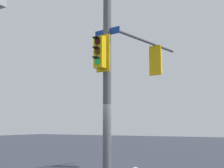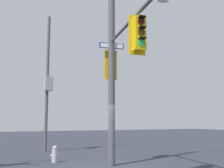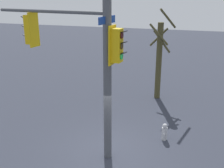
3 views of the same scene
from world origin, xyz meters
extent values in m
plane|color=#2F323E|center=(0.00, 0.00, 0.00)|extent=(80.00, 80.00, 0.00)
cylinder|color=#4C4F54|center=(0.38, 0.09, 4.01)|extent=(0.29, 0.29, 8.02)
cylinder|color=#4C4F54|center=(-0.03, -2.28, 5.26)|extent=(0.93, 4.74, 0.12)
cube|color=gold|center=(-0.19, -3.23, 4.56)|extent=(0.39, 0.34, 1.10)
cube|color=gold|center=(-0.17, -3.06, 4.56)|extent=(0.56, 0.10, 1.30)
cylinder|color=#2F0403|center=(-0.21, -3.39, 4.90)|extent=(0.22, 0.05, 0.22)
cube|color=black|center=(-0.22, -3.47, 5.02)|extent=(0.22, 0.18, 0.06)
cylinder|color=#352504|center=(-0.21, -3.39, 4.56)|extent=(0.22, 0.05, 0.22)
cube|color=black|center=(-0.22, -3.47, 4.68)|extent=(0.22, 0.18, 0.06)
cylinder|color=#19D147|center=(-0.21, -3.39, 4.22)|extent=(0.22, 0.05, 0.22)
cube|color=black|center=(-0.22, -3.47, 4.34)|extent=(0.22, 0.18, 0.06)
cylinder|color=#4C4F54|center=(-0.19, -3.23, 5.19)|extent=(0.04, 0.04, 0.15)
cube|color=gold|center=(0.44, 0.45, 4.26)|extent=(0.39, 0.33, 1.10)
cube|color=gold|center=(0.43, 0.28, 4.26)|extent=(0.56, 0.09, 1.30)
cylinder|color=#2F0403|center=(0.46, 0.61, 4.60)|extent=(0.22, 0.05, 0.22)
cube|color=black|center=(0.46, 0.68, 4.72)|extent=(0.22, 0.18, 0.06)
cylinder|color=#352504|center=(0.46, 0.61, 4.26)|extent=(0.22, 0.05, 0.22)
cube|color=black|center=(0.46, 0.68, 4.38)|extent=(0.22, 0.18, 0.06)
cylinder|color=#19D147|center=(0.46, 0.61, 3.92)|extent=(0.22, 0.05, 0.22)
cube|color=black|center=(0.46, 0.68, 4.04)|extent=(0.22, 0.18, 0.06)
cube|color=navy|center=(0.38, 0.09, 5.06)|extent=(1.09, 0.20, 0.24)
cube|color=white|center=(0.38, 0.07, 5.06)|extent=(0.99, 0.16, 0.18)
cylinder|color=#B2B2B7|center=(-1.55, 1.94, 0.28)|extent=(0.24, 0.24, 0.55)
sphere|color=#B2B2B7|center=(-1.55, 1.94, 0.63)|extent=(0.20, 0.20, 0.20)
cylinder|color=#B2B2B7|center=(-1.69, 1.94, 0.30)|extent=(0.10, 0.09, 0.09)
cylinder|color=#B2B2B7|center=(-1.41, 1.94, 0.30)|extent=(0.10, 0.09, 0.09)
cylinder|color=#433F24|center=(-6.39, 0.85, 2.20)|extent=(0.33, 0.33, 4.39)
cylinder|color=#433F24|center=(-5.96, 1.02, 3.42)|extent=(0.48, 0.98, 1.27)
cylinder|color=#433F24|center=(-5.89, 0.84, 3.80)|extent=(0.13, 1.08, 1.15)
cylinder|color=#433F24|center=(-6.85, 0.71, 3.52)|extent=(0.41, 1.04, 1.07)
cylinder|color=#433F24|center=(-6.03, 1.26, 4.64)|extent=(0.96, 0.84, 1.07)
camera|label=1|loc=(-5.05, 9.31, 1.78)|focal=49.92mm
camera|label=2|loc=(-4.52, -10.53, 1.83)|focal=44.41mm
camera|label=3|loc=(8.86, 3.03, 5.85)|focal=43.72mm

